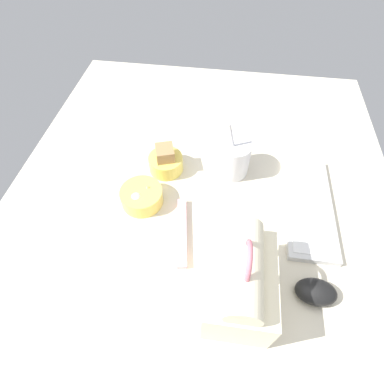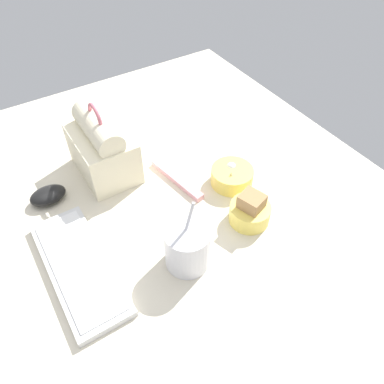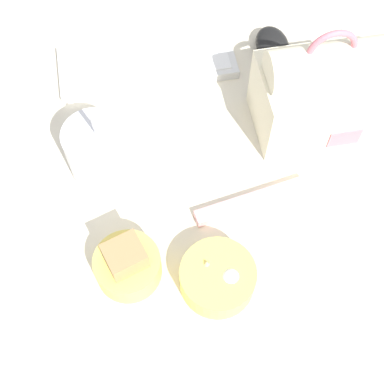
{
  "view_description": "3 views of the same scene",
  "coord_description": "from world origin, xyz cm",
  "px_view_note": "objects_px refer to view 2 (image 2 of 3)",
  "views": [
    {
      "loc": [
        46.97,
        4.69,
        69.46
      ],
      "look_at": [
        -0.75,
        -2.02,
        7.0
      ],
      "focal_mm": 28.0,
      "sensor_mm": 36.0,
      "label": 1
    },
    {
      "loc": [
        -55.02,
        32.19,
        74.38
      ],
      "look_at": [
        -0.75,
        -2.02,
        7.0
      ],
      "focal_mm": 35.0,
      "sensor_mm": 36.0,
      "label": 2
    },
    {
      "loc": [
        -8.02,
        -41.41,
        80.33
      ],
      "look_at": [
        -0.75,
        -2.02,
        7.0
      ],
      "focal_mm": 50.0,
      "sensor_mm": 36.0,
      "label": 3
    }
  ],
  "objects_px": {
    "keyboard": "(79,267)",
    "soup_cup": "(188,246)",
    "chopstick_case": "(177,179)",
    "computer_mouse": "(48,195)",
    "lunch_bag": "(102,148)",
    "bento_bowl_sandwich": "(250,211)",
    "bento_bowl_snacks": "(232,176)"
  },
  "relations": [
    {
      "from": "lunch_bag",
      "to": "soup_cup",
      "type": "height_order",
      "value": "lunch_bag"
    },
    {
      "from": "keyboard",
      "to": "lunch_bag",
      "type": "height_order",
      "value": "lunch_bag"
    },
    {
      "from": "keyboard",
      "to": "bento_bowl_snacks",
      "type": "xyz_separation_m",
      "value": [
        0.04,
        -0.45,
        0.01
      ]
    },
    {
      "from": "bento_bowl_snacks",
      "to": "chopstick_case",
      "type": "bearing_deg",
      "value": 55.46
    },
    {
      "from": "lunch_bag",
      "to": "soup_cup",
      "type": "xyz_separation_m",
      "value": [
        -0.38,
        -0.03,
        -0.03
      ]
    },
    {
      "from": "bento_bowl_snacks",
      "to": "lunch_bag",
      "type": "bearing_deg",
      "value": 49.9
    },
    {
      "from": "bento_bowl_sandwich",
      "to": "chopstick_case",
      "type": "xyz_separation_m",
      "value": [
        0.21,
        0.08,
        -0.02
      ]
    },
    {
      "from": "chopstick_case",
      "to": "soup_cup",
      "type": "bearing_deg",
      "value": 154.96
    },
    {
      "from": "keyboard",
      "to": "chopstick_case",
      "type": "distance_m",
      "value": 0.35
    },
    {
      "from": "soup_cup",
      "to": "chopstick_case",
      "type": "xyz_separation_m",
      "value": [
        0.24,
        -0.11,
        -0.05
      ]
    },
    {
      "from": "lunch_bag",
      "to": "soup_cup",
      "type": "relative_size",
      "value": 1.22
    },
    {
      "from": "keyboard",
      "to": "lunch_bag",
      "type": "relative_size",
      "value": 1.52
    },
    {
      "from": "soup_cup",
      "to": "computer_mouse",
      "type": "relative_size",
      "value": 1.94
    },
    {
      "from": "soup_cup",
      "to": "keyboard",
      "type": "bearing_deg",
      "value": 63.39
    },
    {
      "from": "bento_bowl_snacks",
      "to": "chopstick_case",
      "type": "relative_size",
      "value": 0.58
    },
    {
      "from": "keyboard",
      "to": "soup_cup",
      "type": "distance_m",
      "value": 0.25
    },
    {
      "from": "soup_cup",
      "to": "bento_bowl_snacks",
      "type": "xyz_separation_m",
      "value": [
        0.15,
        -0.23,
        -0.03
      ]
    },
    {
      "from": "soup_cup",
      "to": "lunch_bag",
      "type": "bearing_deg",
      "value": 5.21
    },
    {
      "from": "lunch_bag",
      "to": "chopstick_case",
      "type": "height_order",
      "value": "lunch_bag"
    },
    {
      "from": "bento_bowl_sandwich",
      "to": "lunch_bag",
      "type": "bearing_deg",
      "value": 32.62
    },
    {
      "from": "bento_bowl_sandwich",
      "to": "chopstick_case",
      "type": "relative_size",
      "value": 0.51
    },
    {
      "from": "keyboard",
      "to": "bento_bowl_sandwich",
      "type": "xyz_separation_m",
      "value": [
        -0.09,
        -0.41,
        0.02
      ]
    },
    {
      "from": "soup_cup",
      "to": "computer_mouse",
      "type": "bearing_deg",
      "value": 30.61
    },
    {
      "from": "keyboard",
      "to": "soup_cup",
      "type": "bearing_deg",
      "value": -116.61
    },
    {
      "from": "keyboard",
      "to": "bento_bowl_sandwich",
      "type": "relative_size",
      "value": 3.3
    },
    {
      "from": "lunch_bag",
      "to": "chopstick_case",
      "type": "xyz_separation_m",
      "value": [
        -0.14,
        -0.14,
        -0.07
      ]
    },
    {
      "from": "soup_cup",
      "to": "computer_mouse",
      "type": "xyz_separation_m",
      "value": [
        0.35,
        0.21,
        -0.04
      ]
    },
    {
      "from": "bento_bowl_snacks",
      "to": "keyboard",
      "type": "bearing_deg",
      "value": 95.41
    },
    {
      "from": "lunch_bag",
      "to": "bento_bowl_snacks",
      "type": "height_order",
      "value": "lunch_bag"
    },
    {
      "from": "bento_bowl_sandwich",
      "to": "bento_bowl_snacks",
      "type": "distance_m",
      "value": 0.14
    },
    {
      "from": "lunch_bag",
      "to": "bento_bowl_sandwich",
      "type": "relative_size",
      "value": 2.17
    },
    {
      "from": "soup_cup",
      "to": "chopstick_case",
      "type": "distance_m",
      "value": 0.26
    }
  ]
}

